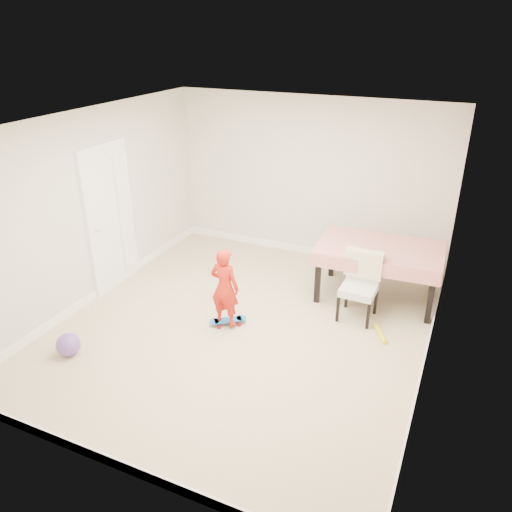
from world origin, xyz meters
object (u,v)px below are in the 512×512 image
at_px(child, 225,290).
at_px(dining_chair, 359,287).
at_px(dining_table, 377,272).
at_px(skateboard, 228,322).
at_px(balloon, 68,345).

bearing_deg(child, dining_chair, -148.04).
distance_m(dining_table, dining_chair, 0.66).
xyz_separation_m(skateboard, balloon, (-1.42, -1.35, 0.10)).
height_order(child, balloon, child).
bearing_deg(dining_chair, balloon, -141.14).
bearing_deg(dining_table, balloon, -139.46).
bearing_deg(child, dining_table, -135.02).
bearing_deg(dining_table, dining_chair, -102.78).
height_order(dining_table, dining_chair, dining_chair).
bearing_deg(skateboard, dining_chair, -7.09).
distance_m(dining_table, balloon, 4.16).
height_order(dining_chair, child, child).
height_order(skateboard, child, child).
height_order(dining_chair, balloon, dining_chair).
height_order(dining_table, balloon, dining_table).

